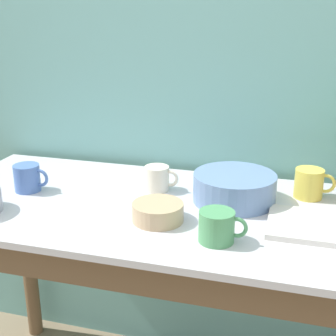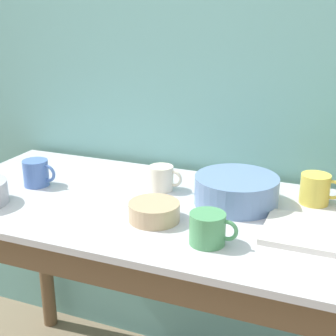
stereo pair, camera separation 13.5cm
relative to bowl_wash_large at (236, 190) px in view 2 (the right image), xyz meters
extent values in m
cube|color=#70ADA8|center=(-0.18, 0.29, 0.35)|extent=(6.00, 0.05, 2.40)
cylinder|color=brown|center=(-0.87, 0.19, -0.46)|extent=(0.06, 0.06, 0.79)
cube|color=brown|center=(-0.18, -0.37, -0.11)|extent=(1.38, 0.02, 0.10)
cube|color=silver|center=(-0.18, -0.09, -0.05)|extent=(1.48, 0.66, 0.02)
cylinder|color=#6684B2|center=(0.00, 0.00, 0.00)|extent=(0.25, 0.25, 0.09)
cylinder|color=#4C935B|center=(-0.01, -0.27, 0.00)|extent=(0.09, 0.09, 0.08)
torus|color=#4C935B|center=(0.04, -0.27, 0.00)|extent=(0.06, 0.01, 0.06)
cylinder|color=beige|center=(-0.25, 0.02, 0.00)|extent=(0.08, 0.08, 0.08)
torus|color=beige|center=(-0.21, 0.02, 0.00)|extent=(0.05, 0.01, 0.05)
cylinder|color=#4C70B7|center=(-0.65, -0.09, 0.00)|extent=(0.08, 0.08, 0.09)
torus|color=#4C70B7|center=(-0.61, -0.09, 0.00)|extent=(0.06, 0.01, 0.06)
cylinder|color=#E5CC4C|center=(0.22, 0.09, 0.00)|extent=(0.09, 0.09, 0.09)
torus|color=#E5CC4C|center=(0.27, 0.09, 0.01)|extent=(0.06, 0.01, 0.06)
cylinder|color=tan|center=(-0.18, -0.19, -0.02)|extent=(0.14, 0.14, 0.05)
cube|color=beige|center=(0.23, -0.13, -0.04)|extent=(0.24, 0.20, 0.02)
camera|label=1|loc=(0.16, -1.32, 0.52)|focal=50.00mm
camera|label=2|loc=(0.29, -1.28, 0.52)|focal=50.00mm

